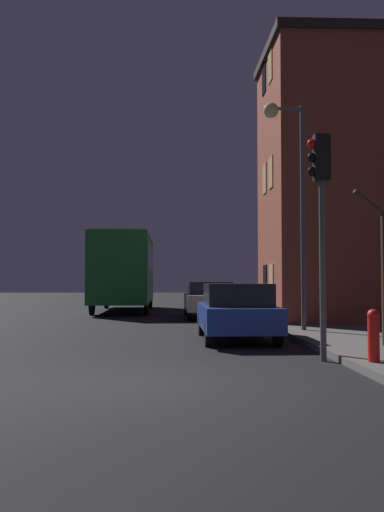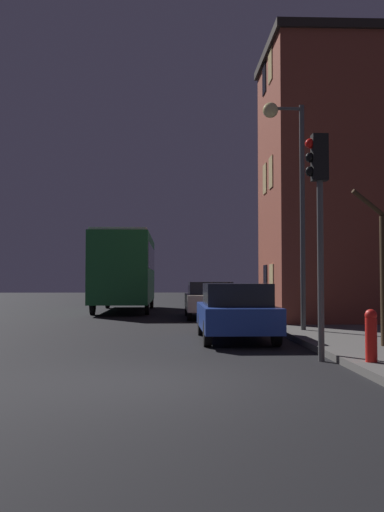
# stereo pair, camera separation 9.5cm
# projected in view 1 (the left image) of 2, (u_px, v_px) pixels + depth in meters

# --- Properties ---
(ground_plane) EXTENTS (120.00, 120.00, 0.00)m
(ground_plane) POSITION_uv_depth(u_px,v_px,m) (147.00, 382.00, 8.62)
(ground_plane) COLOR black
(brick_building) EXTENTS (3.94, 5.00, 9.78)m
(brick_building) POSITION_uv_depth(u_px,v_px,m) (319.00, 183.00, 20.49)
(brick_building) COLOR brown
(brick_building) RESTS_ON sidewalk
(streetlamp) EXTENTS (1.19, 0.44, 6.47)m
(streetlamp) POSITION_uv_depth(u_px,v_px,m) (290.00, 172.00, 16.20)
(streetlamp) COLOR #4C4C4C
(streetlamp) RESTS_ON sidewalk
(traffic_light) EXTENTS (0.43, 0.24, 4.36)m
(traffic_light) POSITION_uv_depth(u_px,v_px,m) (320.00, 198.00, 10.96)
(traffic_light) COLOR #4C4C4C
(traffic_light) RESTS_ON ground
(bus) EXTENTS (2.60, 9.09, 3.76)m
(bus) POSITION_uv_depth(u_px,v_px,m) (125.00, 266.00, 28.13)
(bus) COLOR #1E6B33
(bus) RESTS_ON ground
(car_near_lane) EXTENTS (1.79, 4.22, 1.45)m
(car_near_lane) POSITION_uv_depth(u_px,v_px,m) (236.00, 311.00, 14.56)
(car_near_lane) COLOR navy
(car_near_lane) RESTS_ON ground
(car_mid_lane) EXTENTS (1.89, 4.57, 1.47)m
(car_mid_lane) POSITION_uv_depth(u_px,v_px,m) (209.00, 299.00, 23.07)
(car_mid_lane) COLOR beige
(car_mid_lane) RESTS_ON ground
(fire_hydrant) EXTENTS (0.21, 0.21, 0.91)m
(fire_hydrant) POSITION_uv_depth(u_px,v_px,m) (374.00, 334.00, 9.79)
(fire_hydrant) COLOR red
(fire_hydrant) RESTS_ON sidewalk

